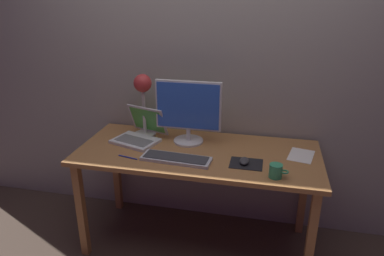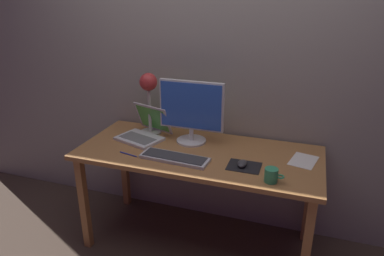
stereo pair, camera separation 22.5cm
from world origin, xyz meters
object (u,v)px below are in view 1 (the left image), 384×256
laptop (141,131)px  monitor (188,110)px  mouse (244,161)px  coffee_mug (276,171)px  keyboard_main (176,159)px  pen (128,157)px  desk_lamp (143,93)px

laptop → monitor: bearing=3.8°
monitor → mouse: monitor is taller
laptop → coffee_mug: 1.01m
monitor → keyboard_main: (-0.01, -0.30, -0.22)m
monitor → mouse: (0.41, -0.25, -0.22)m
laptop → mouse: bearing=-17.1°
keyboard_main → mouse: bearing=5.9°
laptop → pen: 0.31m
keyboard_main → laptop: bearing=140.2°
desk_lamp → mouse: size_ratio=4.74×
keyboard_main → laptop: size_ratio=1.17×
desk_lamp → mouse: (0.75, -0.31, -0.30)m
keyboard_main → desk_lamp: bearing=133.1°
laptop → desk_lamp: 0.27m
mouse → laptop: bearing=162.9°
desk_lamp → pen: (0.02, -0.39, -0.32)m
keyboard_main → pen: size_ratio=3.20×
pen → monitor: bearing=46.0°
coffee_mug → mouse: bearing=145.8°
keyboard_main → laptop: 0.43m
laptop → coffee_mug: size_ratio=3.46×
mouse → coffee_mug: bearing=-34.2°
keyboard_main → laptop: laptop is taller
monitor → pen: size_ratio=3.23×
desk_lamp → laptop: bearing=-90.2°
monitor → coffee_mug: bearing=-32.5°
pen → laptop: bearing=93.8°
keyboard_main → pen: (-0.31, -0.03, -0.01)m
monitor → laptop: 0.38m
coffee_mug → pen: size_ratio=0.79×
laptop → desk_lamp: (0.00, 0.08, 0.26)m
keyboard_main → coffee_mug: size_ratio=4.05×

